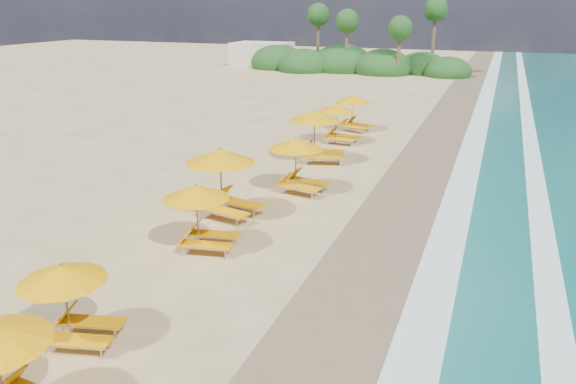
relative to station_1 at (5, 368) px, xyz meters
The scene contains 13 objects.
ground 11.24m from the station_1, 83.47° to the left, with size 160.00×160.00×0.00m, color #D4B57D.
wet_sand 12.35m from the station_1, 64.61° to the left, with size 4.00×160.00×0.01m, color #866D50.
surf_foam 13.72m from the station_1, 54.33° to the left, with size 4.00×160.00×0.01m.
station_1 is the anchor object (origin of this frame).
station_2 2.62m from the station_1, 105.30° to the left, with size 2.52×2.44×2.03m.
station_3 8.15m from the station_1, 93.45° to the left, with size 2.64×2.52×2.20m.
station_4 11.07m from the station_1, 95.93° to the left, with size 3.14×3.00×2.60m.
station_5 14.60m from the station_1, 88.28° to the left, with size 2.78×2.65×2.34m.
station_6 19.25m from the station_1, 90.76° to the left, with size 3.32×3.23×2.65m.
station_7 23.36m from the station_1, 90.98° to the left, with size 2.53×2.36×2.27m.
station_8 26.77m from the station_1, 90.82° to the left, with size 2.85×2.79×2.23m.
treeline 57.28m from the station_1, 98.70° to the left, with size 25.80×8.80×9.74m.
beach_building 62.64m from the station_1, 109.33° to the left, with size 7.00×5.00×2.80m, color beige.
Camera 1 is at (6.60, -17.14, 7.53)m, focal length 34.39 mm.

